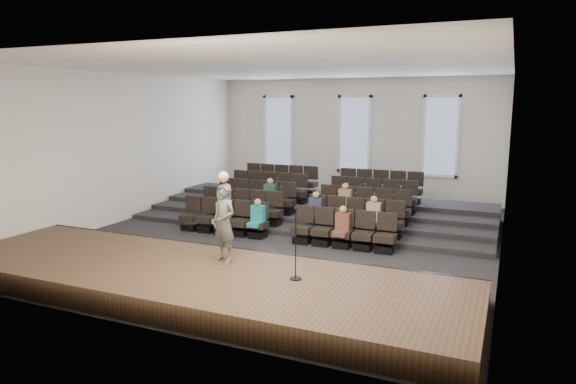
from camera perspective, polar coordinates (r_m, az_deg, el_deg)
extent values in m
plane|color=black|center=(15.71, -0.02, -4.86)|extent=(14.00, 14.00, 0.00)
cube|color=white|center=(15.22, -0.03, 13.69)|extent=(12.00, 14.00, 0.02)
cube|color=silver|center=(21.85, 7.43, 5.88)|extent=(12.00, 0.04, 5.00)
cube|color=silver|center=(9.33, -17.63, 0.15)|extent=(12.00, 0.04, 5.00)
cube|color=silver|center=(18.51, -17.41, 4.79)|extent=(0.04, 14.00, 5.00)
cube|color=silver|center=(13.99, 23.21, 2.93)|extent=(0.04, 14.00, 5.00)
cube|color=#47301E|center=(11.36, -10.57, -9.58)|extent=(11.80, 3.60, 0.50)
cube|color=black|center=(12.78, -6.08, -7.24)|extent=(11.80, 0.06, 0.52)
cube|color=black|center=(17.78, 2.99, -2.87)|extent=(11.80, 4.80, 0.15)
cube|color=black|center=(18.25, 3.58, -2.31)|extent=(11.80, 3.75, 0.30)
cube|color=black|center=(18.72, 4.13, -1.77)|extent=(11.80, 2.70, 0.45)
cube|color=black|center=(19.19, 4.66, -1.26)|extent=(11.80, 1.65, 0.60)
cube|color=black|center=(16.66, -10.78, -3.83)|extent=(0.47, 0.43, 0.20)
cube|color=black|center=(16.59, -10.82, -2.79)|extent=(0.55, 0.50, 0.19)
cube|color=black|center=(16.68, -10.46, -1.27)|extent=(0.55, 0.08, 0.50)
cube|color=black|center=(16.34, -9.04, -4.05)|extent=(0.47, 0.43, 0.20)
cube|color=black|center=(16.26, -9.07, -2.99)|extent=(0.55, 0.50, 0.19)
cube|color=black|center=(16.35, -8.71, -1.44)|extent=(0.55, 0.08, 0.50)
cube|color=black|center=(16.03, -7.23, -4.28)|extent=(0.47, 0.43, 0.20)
cube|color=black|center=(15.95, -7.25, -3.20)|extent=(0.55, 0.50, 0.19)
cube|color=black|center=(16.04, -6.90, -1.62)|extent=(0.55, 0.08, 0.50)
cube|color=black|center=(15.73, -5.34, -4.51)|extent=(0.47, 0.43, 0.20)
cube|color=black|center=(15.66, -5.36, -3.41)|extent=(0.55, 0.50, 0.19)
cube|color=black|center=(15.75, -5.02, -1.80)|extent=(0.55, 0.08, 0.50)
cube|color=black|center=(15.46, -3.39, -4.74)|extent=(0.47, 0.43, 0.20)
cube|color=black|center=(15.38, -3.40, -3.62)|extent=(0.55, 0.50, 0.19)
cube|color=black|center=(15.48, -3.07, -1.98)|extent=(0.55, 0.08, 0.50)
cube|color=black|center=(14.88, 1.61, -5.32)|extent=(0.47, 0.43, 0.20)
cube|color=black|center=(14.80, 1.62, -4.16)|extent=(0.55, 0.50, 0.19)
cube|color=black|center=(14.89, 1.93, -2.45)|extent=(0.55, 0.08, 0.50)
cube|color=black|center=(14.67, 3.79, -5.55)|extent=(0.47, 0.43, 0.20)
cube|color=black|center=(14.59, 3.81, -4.38)|extent=(0.55, 0.50, 0.19)
cube|color=black|center=(14.69, 4.11, -2.64)|extent=(0.55, 0.08, 0.50)
cube|color=black|center=(14.49, 6.04, -5.79)|extent=(0.47, 0.43, 0.20)
cube|color=black|center=(14.41, 6.06, -4.60)|extent=(0.55, 0.50, 0.19)
cube|color=black|center=(14.50, 6.34, -2.84)|extent=(0.55, 0.08, 0.50)
cube|color=black|center=(14.33, 8.34, -6.02)|extent=(0.47, 0.43, 0.20)
cube|color=black|center=(14.24, 8.37, -4.82)|extent=(0.55, 0.50, 0.19)
cube|color=black|center=(14.34, 8.63, -3.04)|extent=(0.55, 0.08, 0.50)
cube|color=black|center=(14.19, 10.68, -6.25)|extent=(0.47, 0.43, 0.20)
cube|color=black|center=(14.10, 10.73, -5.04)|extent=(0.55, 0.50, 0.19)
cube|color=black|center=(14.21, 10.97, -3.23)|extent=(0.55, 0.08, 0.50)
cube|color=black|center=(17.48, -8.86, -2.62)|extent=(0.47, 0.43, 0.20)
cube|color=black|center=(17.41, -8.88, -1.62)|extent=(0.55, 0.50, 0.19)
cube|color=black|center=(17.51, -8.55, -0.19)|extent=(0.55, 0.08, 0.50)
cube|color=black|center=(17.17, -7.17, -2.81)|extent=(0.47, 0.43, 0.20)
cube|color=black|center=(17.10, -7.19, -1.79)|extent=(0.55, 0.50, 0.19)
cube|color=black|center=(17.20, -6.86, -0.33)|extent=(0.55, 0.08, 0.50)
cube|color=black|center=(16.87, -5.41, -3.00)|extent=(0.47, 0.43, 0.20)
cube|color=black|center=(16.81, -5.43, -1.97)|extent=(0.55, 0.50, 0.19)
cube|color=black|center=(16.91, -5.11, -0.47)|extent=(0.55, 0.08, 0.50)
cube|color=black|center=(16.60, -3.60, -3.19)|extent=(0.47, 0.43, 0.20)
cube|color=black|center=(16.53, -3.61, -2.14)|extent=(0.55, 0.50, 0.19)
cube|color=black|center=(16.63, -3.29, -0.62)|extent=(0.55, 0.08, 0.50)
cube|color=black|center=(16.34, -1.72, -3.39)|extent=(0.47, 0.43, 0.20)
cube|color=black|center=(16.27, -1.73, -2.32)|extent=(0.55, 0.50, 0.19)
cube|color=black|center=(16.37, -1.42, -0.78)|extent=(0.55, 0.08, 0.50)
cube|color=black|center=(15.79, 3.05, -3.87)|extent=(0.47, 0.43, 0.20)
cube|color=black|center=(15.72, 3.06, -2.77)|extent=(0.55, 0.50, 0.19)
cube|color=black|center=(15.82, 3.34, -1.17)|extent=(0.55, 0.08, 0.50)
cube|color=black|center=(15.59, 5.12, -4.07)|extent=(0.47, 0.43, 0.20)
cube|color=black|center=(15.52, 5.14, -2.96)|extent=(0.55, 0.50, 0.19)
cube|color=black|center=(15.63, 5.40, -1.33)|extent=(0.55, 0.08, 0.50)
cube|color=black|center=(15.42, 7.24, -4.27)|extent=(0.47, 0.43, 0.20)
cube|color=black|center=(15.35, 7.26, -3.15)|extent=(0.55, 0.50, 0.19)
cube|color=black|center=(15.46, 7.52, -1.50)|extent=(0.55, 0.08, 0.50)
cube|color=black|center=(15.27, 9.40, -4.47)|extent=(0.47, 0.43, 0.20)
cube|color=black|center=(15.19, 9.43, -3.33)|extent=(0.55, 0.50, 0.19)
cube|color=black|center=(15.31, 9.67, -1.67)|extent=(0.55, 0.08, 0.50)
cube|color=black|center=(15.14, 11.61, -4.66)|extent=(0.47, 0.43, 0.20)
cube|color=black|center=(15.06, 11.65, -3.52)|extent=(0.55, 0.50, 0.19)
cube|color=black|center=(15.18, 11.87, -1.84)|extent=(0.55, 0.08, 0.50)
cube|color=black|center=(18.32, -7.11, -1.52)|extent=(0.47, 0.42, 0.20)
cube|color=black|center=(18.26, -7.13, -0.57)|extent=(0.55, 0.50, 0.19)
cube|color=black|center=(18.37, -6.82, 0.80)|extent=(0.55, 0.08, 0.50)
cube|color=black|center=(18.02, -5.47, -1.68)|extent=(0.47, 0.42, 0.20)
cube|color=black|center=(17.97, -5.49, -0.71)|extent=(0.55, 0.50, 0.19)
cube|color=black|center=(18.08, -5.18, 0.68)|extent=(0.55, 0.08, 0.50)
cube|color=black|center=(17.75, -3.78, -1.84)|extent=(0.47, 0.42, 0.20)
cube|color=black|center=(17.69, -3.79, -0.85)|extent=(0.55, 0.50, 0.19)
cube|color=black|center=(17.80, -3.49, 0.56)|extent=(0.55, 0.08, 0.50)
cube|color=black|center=(17.48, -2.03, -2.00)|extent=(0.47, 0.42, 0.20)
cube|color=black|center=(17.42, -2.03, -1.00)|extent=(0.55, 0.50, 0.19)
cube|color=black|center=(17.53, -1.75, 0.43)|extent=(0.55, 0.08, 0.50)
cube|color=black|center=(17.24, -0.23, -2.17)|extent=(0.47, 0.42, 0.20)
cube|color=black|center=(17.17, -0.23, -1.15)|extent=(0.55, 0.50, 0.19)
cube|color=black|center=(17.29, 0.05, 0.30)|extent=(0.55, 0.08, 0.50)
cube|color=black|center=(16.71, 4.33, -2.58)|extent=(0.47, 0.42, 0.20)
cube|color=black|center=(16.65, 4.34, -1.54)|extent=(0.55, 0.50, 0.19)
cube|color=black|center=(16.77, 4.60, -0.03)|extent=(0.55, 0.08, 0.50)
cube|color=black|center=(16.53, 6.29, -2.75)|extent=(0.47, 0.42, 0.20)
cube|color=black|center=(16.47, 6.31, -1.70)|extent=(0.55, 0.50, 0.19)
cube|color=black|center=(16.59, 6.55, -0.18)|extent=(0.55, 0.08, 0.50)
cube|color=black|center=(16.37, 8.30, -2.92)|extent=(0.47, 0.42, 0.20)
cube|color=black|center=(16.30, 8.32, -1.86)|extent=(0.55, 0.50, 0.19)
cube|color=black|center=(16.42, 8.55, -0.32)|extent=(0.55, 0.08, 0.50)
cube|color=black|center=(16.23, 10.34, -3.09)|extent=(0.47, 0.42, 0.20)
cube|color=black|center=(16.16, 10.37, -2.02)|extent=(0.55, 0.50, 0.19)
cube|color=black|center=(16.28, 10.59, -0.47)|extent=(0.55, 0.08, 0.50)
cube|color=black|center=(16.10, 12.42, -3.27)|extent=(0.47, 0.42, 0.20)
cube|color=black|center=(16.04, 12.46, -2.19)|extent=(0.55, 0.50, 0.19)
cube|color=black|center=(16.16, 12.66, -0.62)|extent=(0.55, 0.08, 0.50)
cube|color=black|center=(19.18, -5.52, -0.52)|extent=(0.47, 0.42, 0.20)
cube|color=black|center=(19.13, -5.54, 0.40)|extent=(0.55, 0.50, 0.19)
cube|color=black|center=(19.25, -5.25, 1.70)|extent=(0.55, 0.08, 0.50)
cube|color=black|center=(18.90, -3.93, -0.65)|extent=(0.47, 0.42, 0.20)
cube|color=black|center=(18.85, -3.94, 0.28)|extent=(0.55, 0.50, 0.19)
cube|color=black|center=(18.97, -3.66, 1.60)|extent=(0.55, 0.08, 0.50)
cube|color=black|center=(18.64, -2.30, -0.79)|extent=(0.47, 0.42, 0.20)
cube|color=black|center=(18.58, -2.30, 0.15)|extent=(0.55, 0.50, 0.19)
cube|color=black|center=(18.70, -2.03, 1.49)|extent=(0.55, 0.08, 0.50)
cube|color=black|center=(18.39, -0.61, -0.92)|extent=(0.47, 0.42, 0.20)
cube|color=black|center=(18.33, -0.62, 0.03)|extent=(0.55, 0.50, 0.19)
cube|color=black|center=(18.45, -0.35, 1.38)|extent=(0.55, 0.08, 0.50)
cube|color=black|center=(18.15, 1.11, -1.07)|extent=(0.47, 0.42, 0.20)
cube|color=black|center=(18.10, 1.12, -0.10)|extent=(0.55, 0.50, 0.19)
cube|color=black|center=(18.22, 1.37, 1.27)|extent=(0.55, 0.08, 0.50)
cube|color=black|center=(17.66, 5.46, -1.42)|extent=(0.47, 0.42, 0.20)
cube|color=black|center=(17.60, 5.48, -0.43)|extent=(0.55, 0.50, 0.19)
cube|color=black|center=(17.73, 5.71, 0.98)|extent=(0.55, 0.08, 0.50)
cube|color=black|center=(17.48, 7.33, -1.57)|extent=(0.47, 0.42, 0.20)
cube|color=black|center=(17.43, 7.35, -0.57)|extent=(0.55, 0.50, 0.19)
cube|color=black|center=(17.56, 7.58, 0.86)|extent=(0.55, 0.08, 0.50)
cube|color=black|center=(17.33, 9.23, -1.72)|extent=(0.47, 0.42, 0.20)
cube|color=black|center=(17.27, 9.26, -0.72)|extent=(0.55, 0.50, 0.19)
cube|color=black|center=(17.40, 9.47, 0.73)|extent=(0.55, 0.08, 0.50)
cube|color=black|center=(17.20, 11.17, -1.88)|extent=(0.47, 0.42, 0.20)
cube|color=black|center=(17.14, 11.21, -0.86)|extent=(0.55, 0.50, 0.19)
cube|color=black|center=(17.27, 11.40, 0.60)|extent=(0.55, 0.08, 0.50)
cube|color=black|center=(17.08, 13.13, -2.03)|extent=(0.47, 0.42, 0.20)
cube|color=black|center=(17.02, 13.18, -1.01)|extent=(0.55, 0.50, 0.19)
cube|color=black|center=(17.15, 13.36, 0.46)|extent=(0.55, 0.08, 0.50)
cube|color=black|center=(20.07, -4.07, 0.40)|extent=(0.47, 0.42, 0.20)
cube|color=black|center=(20.02, -4.08, 1.28)|extent=(0.55, 0.50, 0.19)
cube|color=black|center=(20.15, -3.82, 2.51)|extent=(0.55, 0.08, 0.50)
cube|color=black|center=(19.80, -2.53, 0.29)|extent=(0.47, 0.42, 0.20)
cube|color=black|center=(19.75, -2.54, 1.17)|extent=(0.55, 0.50, 0.19)
cube|color=black|center=(19.88, -2.28, 2.43)|extent=(0.55, 0.08, 0.50)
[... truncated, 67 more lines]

